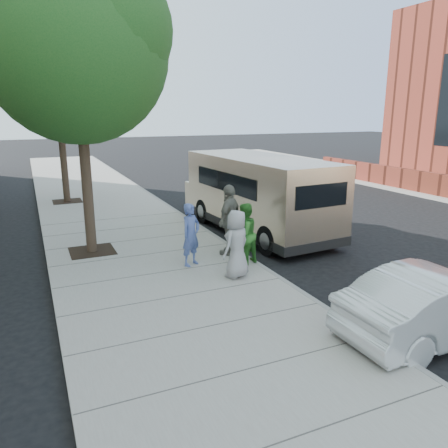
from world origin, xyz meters
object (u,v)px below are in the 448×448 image
at_px(parking_meter, 241,224).
at_px(person_striped_polo, 230,220).
at_px(tree_near, 78,44).
at_px(person_green_shirt, 244,234).
at_px(sedan, 441,303).
at_px(tree_far, 58,87).
at_px(person_officer, 191,235).
at_px(van, 257,193).
at_px(person_gray_shirt, 237,244).

bearing_deg(parking_meter, person_striped_polo, 127.69).
height_order(tree_near, person_green_shirt, tree_near).
bearing_deg(person_striped_polo, sedan, 67.18).
height_order(tree_far, person_officer, tree_far).
bearing_deg(person_striped_polo, van, -171.93).
height_order(person_green_shirt, person_striped_polo, person_striped_polo).
relative_size(parking_meter, van, 0.18).
xyz_separation_m(sedan, person_striped_polo, (-1.60, 5.41, 0.46)).
bearing_deg(van, person_green_shirt, -126.89).
xyz_separation_m(parking_meter, sedan, (1.46, -5.02, -0.42)).
height_order(parking_meter, person_gray_shirt, person_gray_shirt).
xyz_separation_m(tree_near, person_striped_polo, (3.37, -1.76, -4.44)).
bearing_deg(tree_near, person_green_shirt, -38.46).
height_order(van, person_officer, van).
bearing_deg(person_striped_polo, person_officer, -20.69).
distance_m(van, person_striped_polo, 2.92).
distance_m(tree_near, person_gray_shirt, 6.35).
relative_size(sedan, person_green_shirt, 2.49).
distance_m(sedan, person_green_shirt, 4.80).
bearing_deg(van, parking_meter, -129.73).
height_order(tree_near, person_gray_shirt, tree_near).
distance_m(person_gray_shirt, person_striped_polo, 1.73).
xyz_separation_m(tree_far, van, (5.34, -7.22, -3.55)).
bearing_deg(tree_near, sedan, -55.30).
relative_size(parking_meter, person_gray_shirt, 0.79).
distance_m(sedan, person_officer, 5.76).
height_order(tree_far, person_striped_polo, tree_far).
bearing_deg(person_gray_shirt, person_officer, -87.60).
height_order(tree_far, van, tree_far).
bearing_deg(person_striped_polo, person_gray_shirt, 31.12).
height_order(tree_near, sedan, tree_near).
xyz_separation_m(tree_far, person_green_shirt, (3.35, -10.26, -3.95)).
bearing_deg(van, person_officer, -145.36).
bearing_deg(sedan, tree_far, 17.43).
height_order(person_green_shirt, person_gray_shirt, person_gray_shirt).
relative_size(person_officer, person_striped_polo, 0.83).
xyz_separation_m(person_officer, person_green_shirt, (1.25, -0.48, -0.01)).
bearing_deg(person_striped_polo, person_green_shirt, 49.86).
distance_m(van, person_gray_shirt, 4.56).
bearing_deg(van, tree_near, -179.74).
relative_size(tree_near, tree_far, 1.16).
xyz_separation_m(van, person_gray_shirt, (-2.55, -3.77, -0.38)).
distance_m(van, person_green_shirt, 3.65).
xyz_separation_m(tree_near, person_officer, (2.10, -2.19, -4.60)).
xyz_separation_m(person_gray_shirt, person_striped_polo, (0.58, 1.63, 0.15)).
bearing_deg(tree_far, person_gray_shirt, -75.77).
bearing_deg(parking_meter, tree_far, 127.91).
xyz_separation_m(parking_meter, person_officer, (-1.40, -0.04, -0.12)).
bearing_deg(person_green_shirt, person_officer, -43.12).
relative_size(tree_far, person_striped_polo, 3.40).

